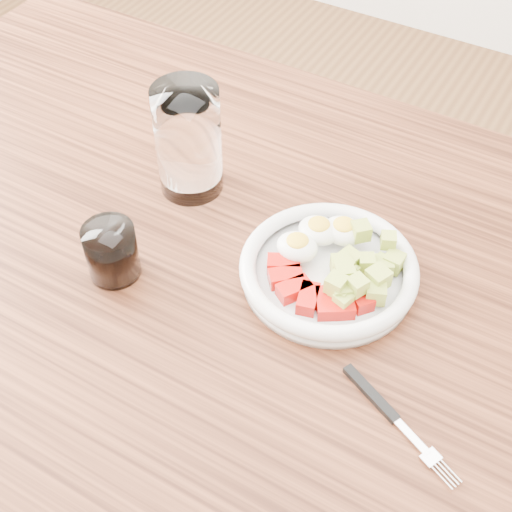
% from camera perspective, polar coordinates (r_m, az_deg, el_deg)
% --- Properties ---
extents(dining_table, '(1.50, 0.90, 0.77)m').
position_cam_1_polar(dining_table, '(0.99, 0.21, -5.69)').
color(dining_table, brown).
rests_on(dining_table, ground).
extents(bowl, '(0.23, 0.23, 0.06)m').
position_cam_1_polar(bowl, '(0.90, 5.94, -0.94)').
color(bowl, white).
rests_on(bowl, dining_table).
extents(fork, '(0.16, 0.08, 0.01)m').
position_cam_1_polar(fork, '(0.81, 10.29, -11.92)').
color(fork, black).
rests_on(fork, dining_table).
extents(water_glass, '(0.09, 0.09, 0.16)m').
position_cam_1_polar(water_glass, '(0.99, -5.44, 9.16)').
color(water_glass, white).
rests_on(water_glass, dining_table).
extents(coffee_glass, '(0.07, 0.07, 0.08)m').
position_cam_1_polar(coffee_glass, '(0.91, -11.48, 0.32)').
color(coffee_glass, white).
rests_on(coffee_glass, dining_table).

